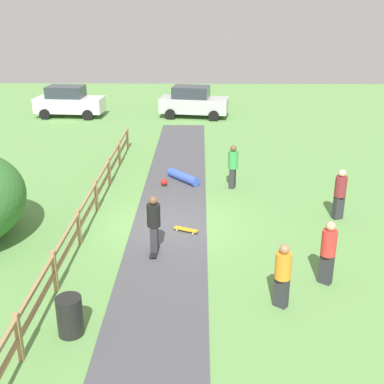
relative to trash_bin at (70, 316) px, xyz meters
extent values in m
plane|color=#60934C|center=(1.80, 5.56, -0.45)|extent=(60.00, 60.00, 0.00)
cube|color=#47474C|center=(1.80, 5.56, -0.44)|extent=(2.40, 28.00, 0.02)
cube|color=#997A51|center=(-0.80, -0.87, 0.10)|extent=(0.12, 0.12, 1.10)
cube|color=#997A51|center=(-0.80, 1.71, 0.10)|extent=(0.12, 0.12, 1.10)
cube|color=#997A51|center=(-0.80, 4.28, 0.10)|extent=(0.12, 0.12, 1.10)
cube|color=#997A51|center=(-0.80, 6.85, 0.10)|extent=(0.12, 0.12, 1.10)
cube|color=#997A51|center=(-0.80, 9.42, 0.10)|extent=(0.12, 0.12, 1.10)
cube|color=#997A51|center=(-0.80, 11.99, 0.10)|extent=(0.12, 0.12, 1.10)
cube|color=#997A51|center=(-0.80, 14.56, 0.10)|extent=(0.12, 0.12, 1.10)
cube|color=#997A51|center=(-0.80, 5.56, 0.05)|extent=(0.08, 18.00, 0.09)
cube|color=#997A51|center=(-0.80, 5.56, 0.50)|extent=(0.08, 18.00, 0.09)
cylinder|color=black|center=(0.00, 0.00, 0.00)|extent=(0.56, 0.56, 0.90)
cube|color=black|center=(1.49, 3.68, -0.36)|extent=(0.24, 0.81, 0.02)
cylinder|color=silver|center=(1.43, 3.96, -0.40)|extent=(0.03, 0.06, 0.06)
cylinder|color=silver|center=(1.58, 3.95, -0.40)|extent=(0.03, 0.06, 0.06)
cylinder|color=silver|center=(1.40, 3.40, -0.40)|extent=(0.03, 0.06, 0.06)
cylinder|color=silver|center=(1.55, 3.39, -0.40)|extent=(0.03, 0.06, 0.06)
cube|color=#2D2D33|center=(1.49, 3.68, 0.04)|extent=(0.22, 0.33, 0.78)
cylinder|color=black|center=(1.49, 3.68, 0.76)|extent=(0.40, 0.40, 0.65)
sphere|color=brown|center=(1.49, 3.68, 1.20)|extent=(0.23, 0.23, 0.23)
cylinder|color=blue|center=(2.10, 9.82, -0.25)|extent=(1.35, 1.50, 0.36)
sphere|color=red|center=(1.38, 9.21, -0.25)|extent=(0.26, 0.26, 0.26)
cube|color=#BF8C19|center=(2.35, 5.13, -0.36)|extent=(0.81, 0.51, 0.02)
cylinder|color=silver|center=(2.06, 5.18, -0.40)|extent=(0.07, 0.05, 0.06)
cylinder|color=silver|center=(2.12, 5.32, -0.40)|extent=(0.07, 0.05, 0.06)
cylinder|color=silver|center=(2.57, 4.95, -0.40)|extent=(0.07, 0.05, 0.06)
cylinder|color=silver|center=(2.63, 5.09, -0.40)|extent=(0.07, 0.05, 0.06)
cube|color=#2D2D33|center=(7.37, 6.26, -0.05)|extent=(0.37, 0.30, 0.81)
cylinder|color=maroon|center=(7.37, 6.26, 0.70)|extent=(0.49, 0.49, 0.67)
sphere|color=beige|center=(7.37, 6.26, 1.15)|extent=(0.24, 0.24, 0.24)
cube|color=#2D2D33|center=(6.01, 2.19, -0.05)|extent=(0.38, 0.36, 0.81)
cylinder|color=red|center=(6.01, 2.19, 0.70)|extent=(0.53, 0.53, 0.67)
sphere|color=tan|center=(6.01, 2.19, 1.15)|extent=(0.24, 0.24, 0.24)
cube|color=#2D2D33|center=(4.71, 1.13, -0.07)|extent=(0.37, 0.36, 0.76)
cylinder|color=orange|center=(4.71, 1.13, 0.63)|extent=(0.53, 0.53, 0.64)
sphere|color=#9E704C|center=(4.71, 1.13, 1.06)|extent=(0.23, 0.23, 0.23)
cube|color=#2D2D33|center=(4.04, 9.13, -0.05)|extent=(0.29, 0.37, 0.81)
cylinder|color=green|center=(4.04, 9.13, 0.69)|extent=(0.48, 0.48, 0.67)
sphere|color=brown|center=(4.04, 9.13, 1.15)|extent=(0.24, 0.24, 0.24)
cube|color=#B7B7BC|center=(2.39, 21.83, 0.32)|extent=(4.41, 2.33, 0.90)
cube|color=#2D333D|center=(2.19, 21.86, 1.12)|extent=(2.41, 1.88, 0.70)
cylinder|color=black|center=(3.86, 22.49, -0.13)|extent=(0.67, 0.34, 0.64)
cylinder|color=black|center=(3.58, 20.75, -0.13)|extent=(0.67, 0.34, 0.64)
cylinder|color=black|center=(1.19, 22.91, -0.13)|extent=(0.67, 0.34, 0.64)
cylinder|color=black|center=(0.92, 21.17, -0.13)|extent=(0.67, 0.34, 0.64)
cube|color=silver|center=(-5.42, 21.83, 0.32)|extent=(4.31, 1.99, 0.90)
cube|color=#2D333D|center=(-5.62, 21.85, 1.12)|extent=(2.30, 1.71, 0.70)
cylinder|color=black|center=(-4.01, 22.62, -0.13)|extent=(0.66, 0.28, 0.64)
cylinder|color=black|center=(-4.13, 20.86, -0.13)|extent=(0.66, 0.28, 0.64)
cylinder|color=black|center=(-6.70, 22.80, -0.13)|extent=(0.66, 0.28, 0.64)
cylinder|color=black|center=(-6.82, 21.05, -0.13)|extent=(0.66, 0.28, 0.64)
camera|label=1|loc=(2.78, -8.89, 6.29)|focal=46.17mm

